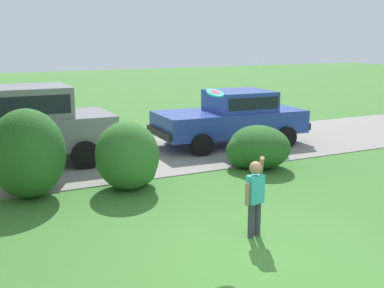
{
  "coord_description": "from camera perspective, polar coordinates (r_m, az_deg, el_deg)",
  "views": [
    {
      "loc": [
        -3.93,
        -5.3,
        3.07
      ],
      "look_at": [
        0.09,
        2.79,
        1.1
      ],
      "focal_mm": 46.3,
      "sensor_mm": 36.0,
      "label": 1
    }
  ],
  "objects": [
    {
      "name": "ground_plane",
      "position": [
        7.28,
        9.4,
        -12.81
      ],
      "size": [
        80.0,
        80.0,
        0.0
      ],
      "primitive_type": "plane",
      "color": "#3D752D"
    },
    {
      "name": "shrub_near_tree",
      "position": [
        10.01,
        -18.46,
        -1.04
      ],
      "size": [
        1.45,
        1.56,
        1.74
      ],
      "color": "#286023",
      "rests_on": "ground"
    },
    {
      "name": "child_thrower",
      "position": [
        7.72,
        7.27,
        -5.55
      ],
      "size": [
        0.43,
        0.31,
        1.29
      ],
      "color": "#383842",
      "rests_on": "ground"
    },
    {
      "name": "driveway_strip",
      "position": [
        12.92,
        -7.97,
        -1.52
      ],
      "size": [
        28.0,
        4.4,
        0.02
      ],
      "primitive_type": "cube",
      "color": "gray",
      "rests_on": "ground"
    },
    {
      "name": "shrub_centre_left",
      "position": [
        10.17,
        -7.31,
        -1.54
      ],
      "size": [
        1.29,
        1.39,
        1.4
      ],
      "color": "#33702B",
      "rests_on": "ground"
    },
    {
      "name": "parked_sedan",
      "position": [
        14.22,
        4.69,
        3.27
      ],
      "size": [
        4.48,
        2.25,
        1.56
      ],
      "color": "#28429E",
      "rests_on": "ground"
    },
    {
      "name": "shrub_centre",
      "position": [
        11.87,
        7.41,
        -0.42
      ],
      "size": [
        1.48,
        1.61,
        1.0
      ],
      "color": "#286023",
      "rests_on": "ground"
    },
    {
      "name": "parked_suv",
      "position": [
        12.44,
        -19.61,
        2.36
      ],
      "size": [
        4.73,
        2.16,
        1.92
      ],
      "color": "gray",
      "rests_on": "ground"
    },
    {
      "name": "frisbee",
      "position": [
        7.81,
        2.66,
        5.9
      ],
      "size": [
        0.29,
        0.27,
        0.13
      ],
      "color": "#1EB7B2"
    }
  ]
}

